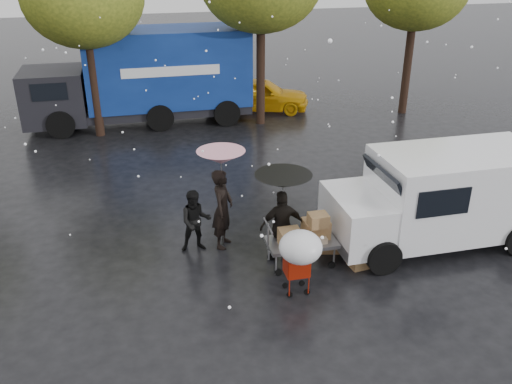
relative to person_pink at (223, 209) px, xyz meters
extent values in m
plane|color=black|center=(0.57, -1.28, -0.95)|extent=(90.00, 90.00, 0.00)
imported|color=black|center=(0.00, 0.00, 0.00)|extent=(0.72, 0.82, 1.89)
imported|color=black|center=(-0.63, -0.04, -0.21)|extent=(0.73, 0.58, 1.47)
imported|color=black|center=(1.15, -0.91, -0.11)|extent=(1.00, 0.46, 1.67)
cylinder|color=#4C4C4C|center=(0.00, 0.00, 0.15)|extent=(0.02, 0.02, 2.20)
cone|color=#DD5B76|center=(0.00, 0.00, 1.25)|extent=(1.07, 1.07, 0.30)
sphere|color=#4C4C4C|center=(0.00, 0.00, 1.28)|extent=(0.06, 0.06, 0.06)
cylinder|color=#4C4C4C|center=(1.15, -0.91, 0.01)|extent=(0.02, 0.02, 1.91)
cone|color=black|center=(1.15, -0.91, 0.96)|extent=(1.22, 1.22, 0.30)
sphere|color=#4C4C4C|center=(1.15, -0.91, 0.99)|extent=(0.06, 0.06, 0.06)
cube|color=slate|center=(1.50, -1.20, -0.40)|extent=(1.50, 0.80, 0.08)
cylinder|color=slate|center=(0.75, -1.20, -0.15)|extent=(0.04, 0.04, 0.60)
cube|color=brown|center=(1.85, -1.10, -0.16)|extent=(0.55, 0.45, 0.40)
cube|color=brown|center=(1.20, -1.30, -0.18)|extent=(0.45, 0.40, 0.35)
cube|color=brown|center=(1.80, -1.35, 0.18)|extent=(0.40, 0.35, 0.28)
cube|color=tan|center=(1.55, -1.20, -0.30)|extent=(0.90, 0.55, 0.12)
cylinder|color=black|center=(0.90, -1.52, -0.87)|extent=(0.16, 0.05, 0.16)
cylinder|color=black|center=(0.90, -0.88, -0.87)|extent=(0.16, 0.05, 0.16)
cylinder|color=black|center=(2.10, -1.52, -0.87)|extent=(0.16, 0.05, 0.16)
cylinder|color=black|center=(2.10, -0.88, -0.87)|extent=(0.16, 0.05, 0.16)
cube|color=#9E1A09|center=(1.09, -2.15, -0.30)|extent=(0.47, 0.41, 0.45)
cylinder|color=#9E1A09|center=(1.09, -2.34, 0.07)|extent=(0.42, 0.02, 0.02)
cylinder|color=#4C4C4C|center=(1.09, -2.34, 0.00)|extent=(0.02, 0.02, 0.60)
ellipsoid|color=white|center=(1.09, -2.34, 0.20)|extent=(0.84, 0.84, 0.63)
cylinder|color=black|center=(0.91, -2.31, -0.89)|extent=(0.12, 0.04, 0.12)
cylinder|color=black|center=(0.91, -1.99, -0.89)|extent=(0.12, 0.04, 0.12)
cylinder|color=black|center=(1.27, -2.31, -0.89)|extent=(0.12, 0.04, 0.12)
cylinder|color=black|center=(1.27, -1.99, -0.89)|extent=(0.12, 0.04, 0.12)
cube|color=white|center=(5.29, -0.97, 0.30)|extent=(3.80, 2.00, 1.90)
cube|color=white|center=(2.89, -0.97, -0.10)|extent=(1.20, 1.95, 1.10)
cube|color=black|center=(3.44, -0.97, 0.75)|extent=(0.37, 1.70, 0.67)
cube|color=slate|center=(2.34, -0.97, -0.50)|extent=(0.12, 1.90, 0.25)
cylinder|color=black|center=(3.09, -1.92, -0.57)|extent=(0.76, 0.28, 0.76)
cylinder|color=black|center=(3.09, -0.02, -0.57)|extent=(0.76, 0.28, 0.76)
cylinder|color=black|center=(6.39, -0.02, -0.57)|extent=(0.76, 0.28, 0.76)
cube|color=navy|center=(-0.25, 9.87, 1.15)|extent=(6.00, 2.50, 2.80)
cube|color=black|center=(-4.45, 9.87, 0.30)|extent=(2.20, 2.40, 1.90)
cube|color=black|center=(-1.25, 9.87, -0.40)|extent=(8.00, 2.30, 0.35)
cube|color=white|center=(-0.25, 8.61, 1.25)|extent=(3.50, 0.03, 0.35)
cylinder|color=black|center=(-4.25, 8.72, -0.45)|extent=(1.00, 0.30, 1.00)
cylinder|color=black|center=(-4.25, 11.02, -0.45)|extent=(1.00, 0.30, 1.00)
cylinder|color=black|center=(1.75, 8.72, -0.45)|extent=(1.00, 0.30, 1.00)
cylinder|color=black|center=(1.75, 11.02, -0.45)|extent=(1.00, 0.30, 1.00)
cube|color=brown|center=(2.73, -1.59, -0.74)|extent=(0.51, 0.43, 0.42)
cube|color=brown|center=(2.31, -0.82, -0.77)|extent=(0.53, 0.45, 0.36)
imported|color=#E4A20C|center=(3.48, 10.38, -0.28)|extent=(4.22, 2.70, 1.34)
cylinder|color=black|center=(-2.93, 8.72, 1.29)|extent=(0.32, 0.32, 4.48)
cylinder|color=black|center=(3.07, 8.72, 1.50)|extent=(0.32, 0.32, 4.90)
cylinder|color=black|center=(9.07, 8.72, 1.36)|extent=(0.32, 0.32, 4.62)
camera|label=1|loc=(-1.84, -10.79, 5.56)|focal=38.00mm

